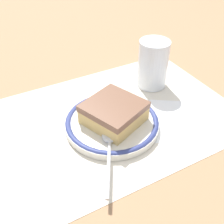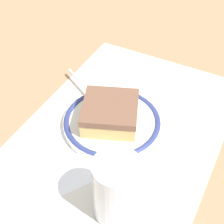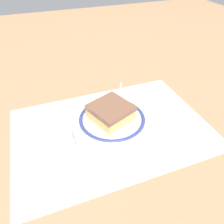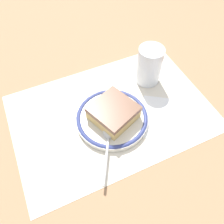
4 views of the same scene
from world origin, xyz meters
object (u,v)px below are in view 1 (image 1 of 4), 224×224
(spoon, at_px, (109,144))
(plate, at_px, (112,122))
(cake_slice, at_px, (114,112))
(cup, at_px, (153,67))
(napkin, at_px, (183,120))

(spoon, bearing_deg, plate, -122.04)
(cake_slice, bearing_deg, cup, -149.09)
(napkin, bearing_deg, cake_slice, -21.92)
(plate, bearing_deg, napkin, 157.67)
(spoon, height_order, napkin, spoon)
(plate, xyz_separation_m, spoon, (0.03, 0.05, 0.01))
(cake_slice, xyz_separation_m, spoon, (0.04, 0.05, -0.02))
(plate, height_order, napkin, plate)
(cake_slice, xyz_separation_m, cup, (-0.14, -0.08, 0.01))
(cake_slice, distance_m, napkin, 0.14)
(cake_slice, height_order, spoon, cake_slice)
(cup, bearing_deg, spoon, 37.58)
(cake_slice, bearing_deg, plate, -38.94)
(cup, xyz_separation_m, napkin, (0.02, 0.13, -0.04))
(cake_slice, bearing_deg, napkin, 158.08)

